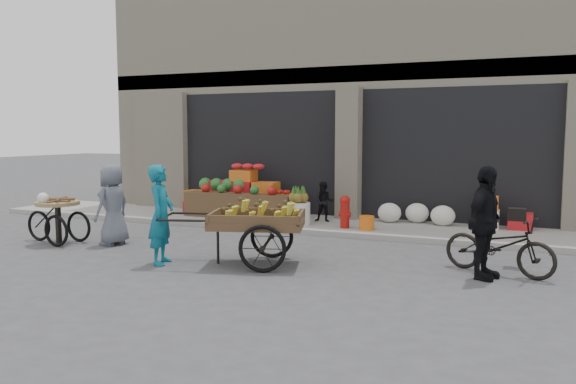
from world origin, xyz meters
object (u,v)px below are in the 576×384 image
at_px(vendor_woman, 161,215).
at_px(tricycle_cart, 58,215).
at_px(fire_hydrant, 345,210).
at_px(banana_cart, 254,218).
at_px(pineapple_bin, 299,213).
at_px(orange_bucket, 367,223).
at_px(vendor_grey, 113,205).
at_px(seated_person, 324,202).
at_px(bicycle, 499,245).
at_px(cyclist, 485,223).

relative_size(vendor_woman, tricycle_cart, 1.15).
relative_size(fire_hydrant, banana_cart, 0.26).
relative_size(pineapple_bin, fire_hydrant, 0.73).
bearing_deg(orange_bucket, banana_cart, -107.37).
bearing_deg(vendor_grey, tricycle_cart, -68.79).
bearing_deg(pineapple_bin, vendor_woman, -102.60).
bearing_deg(pineapple_bin, tricycle_cart, -139.33).
xyz_separation_m(seated_person, banana_cart, (0.16, -4.03, 0.20)).
xyz_separation_m(fire_hydrant, seated_person, (-0.70, 0.65, 0.08)).
height_order(banana_cart, bicycle, banana_cart).
relative_size(orange_bucket, cyclist, 0.19).
distance_m(pineapple_bin, cyclist, 5.09).
distance_m(vendor_grey, cyclist, 6.85).
relative_size(banana_cart, vendor_grey, 1.74).
height_order(tricycle_cart, bicycle, tricycle_cart).
relative_size(fire_hydrant, tricycle_cart, 0.49).
bearing_deg(orange_bucket, pineapple_bin, 176.42).
distance_m(orange_bucket, vendor_woman, 4.64).
distance_m(fire_hydrant, vendor_woman, 4.41).
bearing_deg(pineapple_bin, orange_bucket, -3.58).
distance_m(seated_person, tricycle_cart, 5.74).
bearing_deg(banana_cart, vendor_woman, -175.84).
bearing_deg(pineapple_bin, vendor_grey, -132.42).
distance_m(pineapple_bin, tricycle_cart, 5.05).
relative_size(tricycle_cart, cyclist, 0.85).
height_order(seated_person, vendor_grey, vendor_grey).
bearing_deg(vendor_grey, pineapple_bin, 143.19).
distance_m(fire_hydrant, bicycle, 4.08).
height_order(tricycle_cart, vendor_grey, vendor_grey).
bearing_deg(fire_hydrant, seated_person, 137.12).
relative_size(pineapple_bin, vendor_woman, 0.31).
height_order(pineapple_bin, cyclist, cyclist).
bearing_deg(fire_hydrant, pineapple_bin, 177.40).
xyz_separation_m(pineapple_bin, vendor_grey, (-2.72, -2.98, 0.42)).
height_order(fire_hydrant, cyclist, cyclist).
xyz_separation_m(banana_cart, cyclist, (3.57, 0.50, 0.07)).
xyz_separation_m(orange_bucket, tricycle_cart, (-5.42, -3.19, 0.30)).
bearing_deg(bicycle, seated_person, 69.92).
distance_m(banana_cart, tricycle_cart, 4.39).
xyz_separation_m(vendor_grey, cyclist, (6.85, 0.04, 0.06)).
height_order(banana_cart, tricycle_cart, banana_cart).
bearing_deg(bicycle, tricycle_cart, 113.77).
height_order(banana_cart, cyclist, cyclist).
xyz_separation_m(vendor_woman, tricycle_cart, (-2.94, 0.69, -0.26)).
bearing_deg(vendor_grey, bicycle, 99.20).
bearing_deg(orange_bucket, fire_hydrant, 174.29).
bearing_deg(fire_hydrant, orange_bucket, -5.71).
xyz_separation_m(orange_bucket, banana_cart, (-1.04, -3.33, 0.51)).
xyz_separation_m(orange_bucket, seated_person, (-1.20, 0.70, 0.31)).
relative_size(vendor_grey, cyclist, 0.93).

